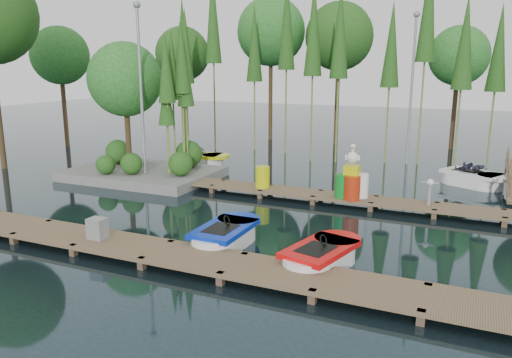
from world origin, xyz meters
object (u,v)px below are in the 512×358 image
at_px(boat_blue, 225,236).
at_px(boat_yellow_far, 199,160).
at_px(drum_cluster, 352,182).
at_px(utility_cabinet, 97,228).
at_px(yellow_barrel, 263,177).
at_px(boat_red, 321,257).
at_px(island, 138,104).

distance_m(boat_blue, boat_yellow_far, 11.09).
bearing_deg(boat_yellow_far, drum_cluster, -12.67).
relative_size(utility_cabinet, yellow_barrel, 0.70).
bearing_deg(boat_yellow_far, utility_cabinet, -60.70).
relative_size(boat_blue, boat_yellow_far, 0.89).
distance_m(utility_cabinet, drum_cluster, 8.59).
relative_size(boat_red, yellow_barrel, 3.50).
distance_m(boat_red, utility_cabinet, 5.93).
xyz_separation_m(island, yellow_barrel, (6.17, -0.79, -2.48)).
distance_m(boat_yellow_far, yellow_barrel, 6.31).
distance_m(island, drum_cluster, 9.92).
bearing_deg(utility_cabinet, island, 119.61).
height_order(boat_blue, boat_red, boat_blue).
distance_m(island, boat_red, 12.48).
relative_size(boat_yellow_far, drum_cluster, 1.59).
xyz_separation_m(boat_blue, boat_red, (2.82, -0.39, -0.01)).
bearing_deg(island, boat_red, -32.64).
bearing_deg(utility_cabinet, boat_red, 12.20).
xyz_separation_m(boat_yellow_far, yellow_barrel, (5.02, -3.81, 0.40)).
relative_size(boat_yellow_far, yellow_barrel, 3.75).
bearing_deg(boat_yellow_far, boat_blue, -43.32).
bearing_deg(boat_yellow_far, boat_red, -34.09).
bearing_deg(yellow_barrel, boat_yellow_far, 142.81).
relative_size(boat_blue, utility_cabinet, 4.77).
height_order(utility_cabinet, drum_cluster, drum_cluster).
xyz_separation_m(boat_blue, utility_cabinet, (-2.97, -1.64, 0.32)).
bearing_deg(boat_yellow_far, yellow_barrel, -24.75).
height_order(boat_blue, utility_cabinet, utility_cabinet).
relative_size(boat_blue, boat_red, 0.95).
bearing_deg(boat_blue, drum_cluster, 67.36).
height_order(boat_yellow_far, utility_cabinet, boat_yellow_far).
relative_size(utility_cabinet, drum_cluster, 0.30).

